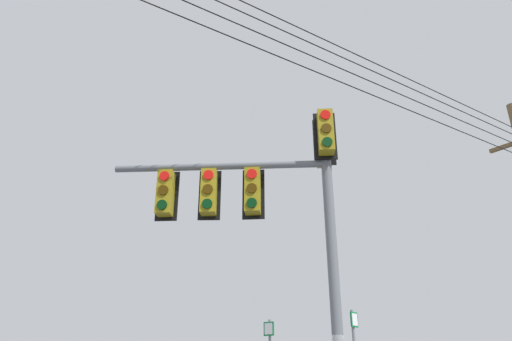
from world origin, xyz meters
name	(u,v)px	position (x,y,z in m)	size (l,w,h in m)	color
signal_mast_assembly	(274,204)	(-0.77, -0.25, 4.89)	(4.11, 2.61, 6.79)	slate
overhead_wire_span	(288,40)	(-0.18, -0.54, 8.38)	(7.39, 17.68, 1.66)	black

